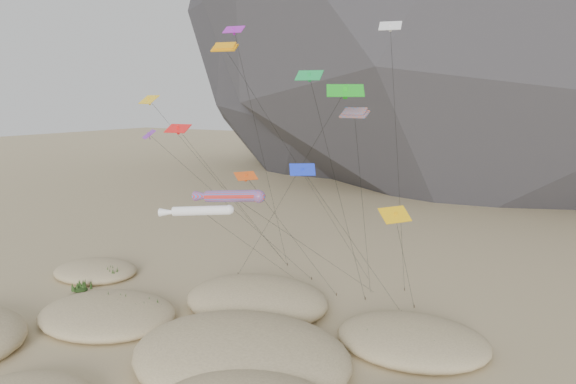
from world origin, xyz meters
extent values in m
plane|color=#CCB789|center=(0.00, 0.00, 0.00)|extent=(500.00, 500.00, 0.00)
ellipsoid|color=#2B2B30|center=(-37.00, 123.00, 44.00)|extent=(136.20, 127.83, 116.00)
ellipsoid|color=#CCB789|center=(-12.38, 5.09, 0.54)|extent=(13.28, 11.29, 2.42)
ellipsoid|color=#CCB789|center=(3.47, 3.82, 0.92)|extent=(17.32, 14.72, 4.10)
ellipsoid|color=#CCB789|center=(-2.26, 14.55, 0.79)|extent=(14.32, 12.18, 3.52)
ellipsoid|color=#CCB789|center=(13.41, 14.02, 0.55)|extent=(12.60, 10.71, 2.44)
ellipsoid|color=#CCB789|center=(-23.95, 13.63, 0.46)|extent=(9.98, 8.49, 2.03)
ellipsoid|color=black|center=(-12.63, 6.42, 0.80)|extent=(2.47, 2.12, 0.74)
ellipsoid|color=black|center=(-9.67, 7.13, 0.70)|extent=(2.35, 2.01, 0.70)
ellipsoid|color=black|center=(3.22, 3.30, 1.10)|extent=(3.68, 3.14, 1.10)
ellipsoid|color=black|center=(5.16, 5.59, 1.00)|extent=(3.04, 2.60, 0.91)
ellipsoid|color=black|center=(1.88, 3.36, 0.90)|extent=(2.50, 2.14, 0.75)
ellipsoid|color=black|center=(-0.93, 15.46, 1.00)|extent=(3.44, 2.95, 1.03)
ellipsoid|color=black|center=(-1.45, 14.09, 0.90)|extent=(2.60, 2.22, 0.78)
ellipsoid|color=black|center=(15.13, 13.00, 0.70)|extent=(2.64, 2.26, 0.79)
ellipsoid|color=black|center=(11.25, 11.50, 0.60)|extent=(1.89, 1.62, 0.57)
ellipsoid|color=black|center=(-21.15, 12.62, 0.50)|extent=(2.29, 1.96, 0.69)
ellipsoid|color=black|center=(-20.43, 8.58, 0.40)|extent=(1.72, 1.47, 0.52)
cylinder|color=#3F2D1E|center=(-1.73, 24.76, 0.15)|extent=(0.08, 0.08, 0.30)
cylinder|color=#3F2D1E|center=(2.90, 21.53, 0.15)|extent=(0.08, 0.08, 0.30)
cylinder|color=#3F2D1E|center=(5.93, 21.89, 0.15)|extent=(0.08, 0.08, 0.30)
cylinder|color=#3F2D1E|center=(8.45, 26.54, 0.15)|extent=(0.08, 0.08, 0.30)
cylinder|color=#3F2D1E|center=(10.31, 20.33, 0.15)|extent=(0.08, 0.08, 0.30)
cylinder|color=#3F2D1E|center=(-6.78, 27.93, 0.15)|extent=(0.08, 0.08, 0.30)
cylinder|color=#3F2D1E|center=(10.87, 22.29, 0.15)|extent=(0.08, 0.08, 0.30)
cylinder|color=#3F2D1E|center=(-9.75, 21.83, 0.15)|extent=(0.08, 0.08, 0.30)
cylinder|color=red|center=(0.22, 7.48, 12.31)|extent=(5.40, 1.18, 1.52)
sphere|color=red|center=(2.87, 7.37, 12.53)|extent=(1.02, 1.02, 1.02)
cone|color=red|center=(-2.69, 7.59, 12.05)|extent=(2.23, 0.96, 1.09)
cylinder|color=black|center=(3.00, 15.99, 6.16)|extent=(5.58, 17.06, 12.33)
cylinder|color=white|center=(-2.36, 6.63, 10.99)|extent=(4.89, 2.27, 1.11)
sphere|color=white|center=(-0.06, 7.39, 11.19)|extent=(0.82, 0.82, 0.82)
cone|color=white|center=(-4.89, 5.79, 10.75)|extent=(2.10, 1.29, 0.83)
cylinder|color=black|center=(-3.07, 15.45, 5.50)|extent=(1.45, 17.65, 11.01)
cube|color=orange|center=(-6.72, 16.03, 24.82)|extent=(2.69, 1.50, 0.76)
cube|color=orange|center=(-6.72, 16.03, 25.02)|extent=(2.28, 1.20, 0.74)
cylinder|color=black|center=(-1.53, 22.15, 12.41)|extent=(10.39, 12.26, 24.84)
cube|color=#FF5C1A|center=(8.09, 13.49, 18.82)|extent=(2.40, 1.16, 0.64)
cube|color=#FF5C1A|center=(8.09, 13.49, 19.03)|extent=(2.03, 0.92, 0.64)
cylinder|color=black|center=(6.79, 18.92, 9.41)|extent=(2.64, 10.90, 18.83)
cube|color=silver|center=(10.59, 14.34, 25.63)|extent=(1.86, 1.20, 0.75)
cube|color=silver|center=(10.59, 14.34, 25.48)|extent=(0.26, 0.30, 0.57)
cylinder|color=black|center=(9.52, 20.44, 12.84)|extent=(2.17, 12.23, 25.59)
cube|color=green|center=(8.84, 10.08, 20.65)|extent=(3.13, 2.61, 0.95)
cube|color=green|center=(8.84, 10.08, 20.50)|extent=(0.41, 0.37, 0.95)
cylinder|color=black|center=(-0.46, 15.96, 10.35)|extent=(18.62, 11.79, 20.62)
cube|color=#D94C14|center=(1.24, 7.96, 13.97)|extent=(1.70, 1.98, 0.59)
cube|color=#D94C14|center=(1.24, 7.96, 13.82)|extent=(0.23, 0.25, 0.61)
cylinder|color=black|center=(2.07, 14.74, 7.01)|extent=(1.68, 13.60, 13.93)
cube|color=#F0B00C|center=(12.93, 10.24, 11.64)|extent=(2.20, 2.61, 1.00)
cube|color=#F0B00C|center=(12.93, 10.24, 11.49)|extent=(0.44, 0.42, 0.78)
cylinder|color=black|center=(11.90, 16.27, 5.85)|extent=(2.08, 12.07, 11.61)
cube|color=purple|center=(-2.32, 11.54, 25.83)|extent=(1.91, 1.22, 0.67)
cube|color=purple|center=(-2.32, 11.54, 25.68)|extent=(0.24, 0.23, 0.61)
cylinder|color=black|center=(-4.55, 19.73, 12.94)|extent=(4.49, 16.42, 25.79)
cube|color=red|center=(-7.37, 9.78, 17.41)|extent=(2.32, 1.42, 0.73)
cube|color=red|center=(-7.37, 9.78, 17.26)|extent=(0.28, 0.20, 0.77)
cylinder|color=black|center=(-7.07, 18.85, 8.73)|extent=(0.61, 18.17, 17.38)
cube|color=yellow|center=(-10.29, 9.32, 19.95)|extent=(2.23, 1.53, 0.78)
cube|color=yellow|center=(-10.29, 9.32, 19.80)|extent=(0.30, 0.29, 0.69)
cylinder|color=black|center=(-8.53, 18.62, 10.00)|extent=(3.54, 18.63, 19.92)
cube|color=#1932D5|center=(6.68, 7.45, 14.88)|extent=(2.05, 1.80, 0.82)
cube|color=#1932D5|center=(6.68, 7.45, 14.73)|extent=(0.35, 0.36, 0.62)
cylinder|color=black|center=(8.49, 13.89, 7.47)|extent=(3.65, 12.90, 14.85)
cube|color=purple|center=(-13.99, 12.90, 16.50)|extent=(2.43, 2.21, 0.86)
cube|color=purple|center=(-13.99, 12.90, 16.35)|extent=(0.37, 0.37, 0.75)
cylinder|color=black|center=(-7.86, 18.83, 8.27)|extent=(12.29, 11.89, 16.46)
cube|color=#179645|center=(4.68, 12.09, 21.90)|extent=(2.28, 1.42, 0.84)
cube|color=#179645|center=(4.68, 12.09, 21.75)|extent=(0.29, 0.30, 0.72)
cylinder|color=black|center=(5.31, 16.99, 10.97)|extent=(1.28, 9.83, 21.86)
camera|label=1|loc=(26.72, -28.43, 20.16)|focal=35.00mm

